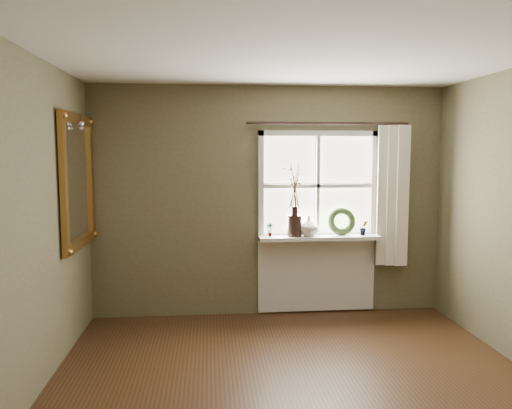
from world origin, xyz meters
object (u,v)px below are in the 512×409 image
object	(u,v)px
dark_jug	(294,226)
gilt_mirror	(78,181)
cream_vase	(309,226)
wreath	(342,224)

from	to	relation	value
dark_jug	gilt_mirror	bearing A→B (deg)	-169.05
dark_jug	cream_vase	distance (m)	0.16
cream_vase	dark_jug	bearing A→B (deg)	180.00
dark_jug	cream_vase	size ratio (longest dim) A/B	1.04
dark_jug	wreath	distance (m)	0.55
dark_jug	cream_vase	world-z (taller)	dark_jug
wreath	dark_jug	bearing A→B (deg)	-173.76
dark_jug	wreath	world-z (taller)	wreath
cream_vase	gilt_mirror	world-z (taller)	gilt_mirror
wreath	gilt_mirror	bearing A→B (deg)	-168.29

